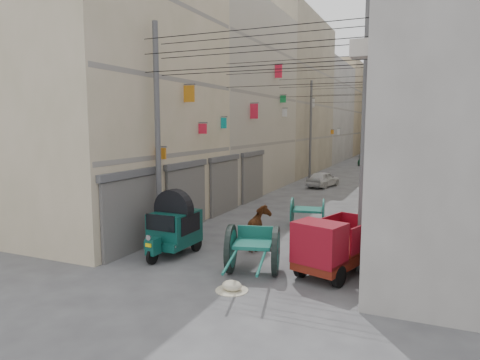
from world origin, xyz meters
The scene contains 18 objects.
ground centered at (0.00, 0.00, 0.00)m, with size 140.00×140.00×0.00m, color #434245.
building_row_left centered at (-8.00, 34.13, 6.46)m, with size 8.00×62.00×14.00m.
building_row_right centered at (8.00, 34.13, 6.46)m, with size 8.00×62.00×14.00m.
end_cap_building centered at (0.00, 66.00, 6.50)m, with size 22.00×10.00×13.00m, color tan.
shutters_left centered at (-3.92, 10.38, 1.49)m, with size 0.18×14.40×2.88m.
signboards centered at (-0.01, 21.66, 3.43)m, with size 8.22×40.52×5.67m.
ac_units centered at (3.65, 7.67, 7.43)m, with size 0.70×6.55×3.35m.
utility_poles centered at (0.00, 17.00, 4.00)m, with size 7.40×22.20×8.00m.
overhead_cables centered at (0.00, 14.40, 6.77)m, with size 7.40×22.52×1.12m.
auto_rickshaw centered at (-2.50, 5.22, 1.01)m, with size 1.43×2.45×1.71m.
tonga_cart centered at (0.71, 4.49, 0.76)m, with size 1.97×3.42×1.46m.
mini_truck centered at (2.89, 5.21, 0.83)m, with size 2.22×3.34×1.73m.
second_cart centered at (0.67, 10.98, 0.67)m, with size 1.62×1.49×1.25m.
feed_sack centered at (0.69, 3.02, 0.14)m, with size 0.55×0.44×0.28m, color beige.
horse centered at (-0.06, 7.00, 0.74)m, with size 0.80×1.75×1.47m, color maroon.
distant_car_white centered at (-1.38, 23.13, 0.56)m, with size 1.33×3.30×1.12m, color silver.
distant_car_grey centered at (2.46, 32.36, 0.60)m, with size 1.26×3.62×1.19m, color slate.
distant_car_green centered at (-0.73, 41.76, 0.54)m, with size 1.51×3.71×1.08m, color #22643F.
Camera 1 is at (5.29, -6.95, 4.41)m, focal length 32.00 mm.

